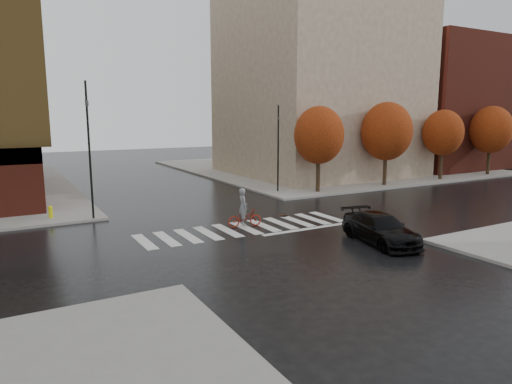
% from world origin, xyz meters
% --- Properties ---
extents(ground, '(120.00, 120.00, 0.00)m').
position_xyz_m(ground, '(0.00, 0.00, 0.00)').
color(ground, black).
rests_on(ground, ground).
extents(sidewalk_ne, '(30.00, 30.00, 0.15)m').
position_xyz_m(sidewalk_ne, '(21.00, 21.00, 0.07)').
color(sidewalk_ne, gray).
rests_on(sidewalk_ne, ground).
extents(crosswalk, '(12.00, 3.00, 0.01)m').
position_xyz_m(crosswalk, '(0.00, 0.50, 0.01)').
color(crosswalk, silver).
rests_on(crosswalk, ground).
extents(building_ne_tan, '(16.00, 16.00, 18.00)m').
position_xyz_m(building_ne_tan, '(17.00, 17.00, 9.15)').
color(building_ne_tan, gray).
rests_on(building_ne_tan, sidewalk_ne).
extents(building_ne_brick, '(14.00, 14.00, 14.00)m').
position_xyz_m(building_ne_brick, '(33.00, 16.00, 7.15)').
color(building_ne_brick, maroon).
rests_on(building_ne_brick, sidewalk_ne).
extents(tree_ne_a, '(3.80, 3.80, 6.50)m').
position_xyz_m(tree_ne_a, '(10.00, 7.40, 4.46)').
color(tree_ne_a, black).
rests_on(tree_ne_a, sidewalk_ne).
extents(tree_ne_b, '(4.20, 4.20, 6.89)m').
position_xyz_m(tree_ne_b, '(17.00, 7.40, 4.62)').
color(tree_ne_b, black).
rests_on(tree_ne_b, sidewalk_ne).
extents(tree_ne_c, '(3.60, 3.60, 6.31)m').
position_xyz_m(tree_ne_c, '(24.00, 7.40, 4.37)').
color(tree_ne_c, black).
rests_on(tree_ne_c, sidewalk_ne).
extents(tree_ne_d, '(4.00, 4.00, 6.70)m').
position_xyz_m(tree_ne_d, '(31.00, 7.40, 4.54)').
color(tree_ne_d, black).
rests_on(tree_ne_d, sidewalk_ne).
extents(sedan, '(2.68, 5.00, 1.38)m').
position_xyz_m(sedan, '(4.19, -5.14, 0.69)').
color(sedan, black).
rests_on(sedan, ground).
extents(cyclist, '(1.95, 0.95, 2.12)m').
position_xyz_m(cyclist, '(0.05, 0.79, 0.72)').
color(cyclist, maroon).
rests_on(cyclist, ground).
extents(traffic_light_nw, '(0.19, 0.16, 7.69)m').
position_xyz_m(traffic_light_nw, '(-6.79, 6.30, 4.58)').
color(traffic_light_nw, black).
rests_on(traffic_light_nw, sidewalk_nw).
extents(traffic_light_ne, '(0.17, 0.19, 6.56)m').
position_xyz_m(traffic_light_ne, '(7.37, 9.00, 3.81)').
color(traffic_light_ne, black).
rests_on(traffic_light_ne, sidewalk_ne).
extents(fire_hydrant, '(0.25, 0.25, 0.71)m').
position_xyz_m(fire_hydrant, '(-8.90, 7.61, 0.54)').
color(fire_hydrant, '#D5D90C').
rests_on(fire_hydrant, sidewalk_nw).
extents(manhole, '(0.74, 0.74, 0.01)m').
position_xyz_m(manhole, '(3.33, 2.00, 0.01)').
color(manhole, '#422617').
rests_on(manhole, ground).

